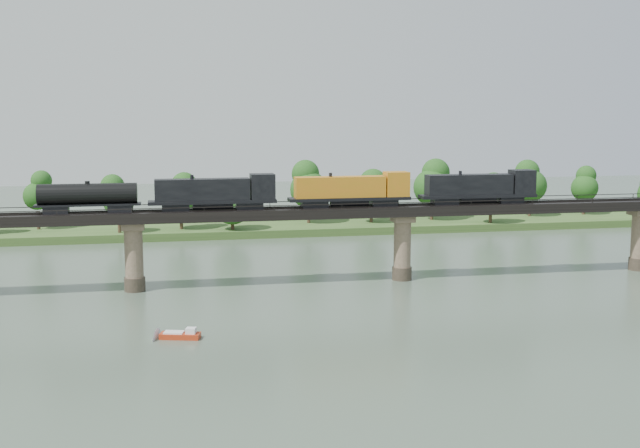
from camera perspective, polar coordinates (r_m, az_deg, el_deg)
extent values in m
plane|color=#3C4C3E|center=(96.51, 11.04, -7.59)|extent=(400.00, 400.00, 0.00)
cube|color=#335321|center=(176.36, 0.66, -0.03)|extent=(300.00, 24.00, 1.60)
cylinder|color=#473A2D|center=(118.67, -13.03, -4.18)|extent=(3.00, 3.00, 2.00)
cylinder|color=#876E58|center=(117.81, -13.10, -2.05)|extent=(2.60, 2.60, 9.00)
cube|color=#876E58|center=(117.18, -13.16, -0.12)|extent=(3.20, 3.20, 1.00)
cylinder|color=#473A2D|center=(123.77, 5.84, -3.51)|extent=(3.00, 3.00, 2.00)
cylinder|color=#876E58|center=(122.94, 5.87, -1.45)|extent=(2.60, 2.60, 9.00)
cube|color=#876E58|center=(122.33, 5.90, 0.40)|extent=(3.20, 3.20, 1.00)
cylinder|color=#473A2D|center=(140.54, 21.67, -2.64)|extent=(3.00, 3.00, 2.00)
cylinder|color=#876E58|center=(139.81, 21.76, -0.83)|extent=(2.60, 2.60, 9.00)
cube|color=black|center=(122.17, 5.91, 0.98)|extent=(220.00, 5.00, 1.50)
cube|color=black|center=(121.36, 6.02, 1.32)|extent=(220.00, 0.12, 0.16)
cube|color=black|center=(122.78, 5.81, 1.40)|extent=(220.00, 0.12, 0.16)
cube|color=black|center=(119.72, 6.25, 1.52)|extent=(220.00, 0.10, 0.10)
cube|color=black|center=(124.28, 5.60, 1.78)|extent=(220.00, 0.10, 0.10)
cube|color=black|center=(119.76, 6.25, 1.36)|extent=(0.08, 0.08, 0.70)
cube|color=black|center=(124.32, 5.60, 1.62)|extent=(0.08, 0.08, 0.70)
cylinder|color=#382619|center=(173.48, -19.39, 0.26)|extent=(0.70, 0.70, 3.71)
sphere|color=#174413|center=(172.91, -19.47, 1.88)|extent=(5.67, 5.67, 5.67)
sphere|color=#174413|center=(172.62, -19.52, 2.90)|extent=(4.25, 4.25, 4.25)
cylinder|color=#382619|center=(164.05, -14.07, 0.01)|extent=(0.70, 0.70, 3.51)
sphere|color=#174413|center=(163.47, -14.13, 1.63)|extent=(6.31, 6.31, 6.31)
sphere|color=#174413|center=(163.18, -14.17, 2.65)|extent=(4.73, 4.73, 4.73)
cylinder|color=#382619|center=(166.35, -9.84, 0.22)|extent=(0.70, 0.70, 3.34)
sphere|color=#174413|center=(165.80, -9.87, 1.74)|extent=(7.18, 7.18, 7.18)
sphere|color=#174413|center=(165.51, -9.90, 2.70)|extent=(5.39, 5.39, 5.39)
cylinder|color=#382619|center=(164.24, -6.24, 0.09)|extent=(0.70, 0.70, 2.83)
sphere|color=#174413|center=(163.75, -6.26, 1.40)|extent=(8.26, 8.26, 8.26)
sphere|color=#174413|center=(163.49, -6.28, 2.22)|extent=(6.19, 6.19, 6.19)
cylinder|color=#382619|center=(172.78, -0.82, 0.73)|extent=(0.70, 0.70, 3.96)
sphere|color=#174413|center=(172.17, -0.82, 2.48)|extent=(8.07, 8.07, 8.07)
sphere|color=#174413|center=(171.87, -0.82, 3.57)|extent=(6.05, 6.05, 6.05)
cylinder|color=#382619|center=(174.24, 3.67, 0.66)|extent=(0.70, 0.70, 3.27)
sphere|color=#174413|center=(173.73, 3.68, 2.09)|extent=(8.03, 8.03, 8.03)
sphere|color=#174413|center=(173.46, 3.69, 2.98)|extent=(6.02, 6.02, 6.02)
cylinder|color=#382619|center=(179.39, 7.94, 0.92)|extent=(0.70, 0.70, 3.92)
sphere|color=#174413|center=(178.81, 7.98, 2.59)|extent=(8.29, 8.29, 8.29)
sphere|color=#174413|center=(178.52, 8.00, 3.63)|extent=(6.21, 6.21, 6.21)
cylinder|color=#382619|center=(176.91, 12.03, 0.57)|extent=(0.70, 0.70, 3.02)
sphere|color=#174413|center=(176.43, 12.06, 1.87)|extent=(7.74, 7.74, 7.74)
sphere|color=#174413|center=(176.18, 12.09, 2.69)|extent=(5.80, 5.80, 5.80)
cylinder|color=#382619|center=(190.14, 14.68, 1.12)|extent=(0.70, 0.70, 3.80)
sphere|color=#174413|center=(189.61, 14.74, 2.64)|extent=(7.47, 7.47, 7.47)
sphere|color=#174413|center=(189.34, 14.77, 3.60)|extent=(5.60, 5.60, 5.60)
cylinder|color=#382619|center=(196.66, 18.24, 1.14)|extent=(0.70, 0.70, 3.38)
sphere|color=#174413|center=(196.19, 18.30, 2.45)|extent=(6.23, 6.23, 6.23)
sphere|color=#174413|center=(195.95, 18.34, 3.27)|extent=(4.67, 4.67, 4.67)
cube|color=black|center=(128.10, 13.33, 1.71)|extent=(3.87, 2.32, 1.06)
cube|color=black|center=(124.11, 8.86, 1.63)|extent=(3.87, 2.32, 1.06)
cube|color=black|center=(125.94, 11.14, 1.98)|extent=(18.36, 2.90, 0.48)
cube|color=black|center=(125.22, 10.55, 2.78)|extent=(13.53, 2.61, 3.09)
cube|color=black|center=(128.64, 14.16, 2.94)|extent=(3.48, 2.90, 3.67)
cylinder|color=black|center=(125.99, 11.13, 1.74)|extent=(5.80, 1.35, 1.35)
cube|color=black|center=(121.18, 4.55, 1.55)|extent=(3.87, 2.32, 1.06)
cube|color=black|center=(118.77, -0.40, 1.44)|extent=(3.87, 2.32, 1.06)
cube|color=black|center=(119.79, 2.10, 1.81)|extent=(18.36, 2.90, 0.48)
cube|color=#C46C17|center=(119.28, 1.43, 2.65)|extent=(13.53, 2.61, 3.09)
cube|color=#C46C17|center=(121.42, 5.45, 2.85)|extent=(3.48, 2.90, 3.67)
cylinder|color=black|center=(119.85, 2.10, 1.56)|extent=(5.80, 1.35, 1.35)
cube|color=black|center=(117.39, -5.04, 1.32)|extent=(3.87, 2.32, 1.06)
cube|color=black|center=(116.77, -10.23, 1.19)|extent=(3.87, 2.32, 1.06)
cube|color=black|center=(116.88, -7.64, 1.59)|extent=(18.36, 2.90, 0.48)
cube|color=black|center=(116.61, -8.36, 2.44)|extent=(13.53, 2.61, 3.09)
cube|color=black|center=(117.31, -4.12, 2.68)|extent=(3.48, 2.90, 3.67)
cylinder|color=black|center=(116.94, -7.63, 1.33)|extent=(5.80, 1.35, 1.35)
cube|color=black|center=(116.93, -14.02, 1.08)|extent=(3.38, 2.13, 1.06)
cube|color=black|center=(117.71, -18.25, 0.96)|extent=(3.38, 2.13, 1.06)
cube|color=black|center=(117.17, -16.16, 1.33)|extent=(14.50, 2.32, 0.29)
cylinder|color=black|center=(117.00, -16.19, 2.08)|extent=(13.53, 2.90, 2.90)
cylinder|color=black|center=(116.86, -16.22, 2.83)|extent=(0.68, 0.68, 0.48)
cube|color=#AB2E13|center=(93.74, -9.92, -7.83)|extent=(4.81, 2.78, 0.64)
cube|color=white|center=(93.82, -10.35, -7.60)|extent=(2.46, 1.89, 0.23)
cube|color=white|center=(93.27, -9.16, -7.49)|extent=(1.34, 1.34, 0.64)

